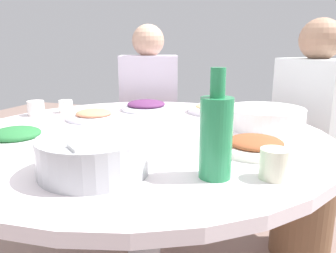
% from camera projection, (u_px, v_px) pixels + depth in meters
% --- Properties ---
extents(round_dining_table, '(1.31, 1.31, 0.76)m').
position_uv_depth(round_dining_table, '(143.00, 163.00, 1.21)').
color(round_dining_table, '#99999E').
rests_on(round_dining_table, ground).
extents(rice_bowl, '(0.27, 0.27, 0.10)m').
position_uv_depth(rice_bowl, '(94.00, 154.00, 0.80)').
color(rice_bowl, '#B2B5BA').
rests_on(rice_bowl, round_dining_table).
extents(soup_bowl, '(0.29, 0.29, 0.07)m').
position_uv_depth(soup_bowl, '(265.00, 118.00, 1.25)').
color(soup_bowl, white).
rests_on(soup_bowl, round_dining_table).
extents(dish_greens, '(0.21, 0.21, 0.05)m').
position_uv_depth(dish_greens, '(16.00, 137.00, 1.05)').
color(dish_greens, white).
rests_on(dish_greens, round_dining_table).
extents(dish_shrimp, '(0.23, 0.23, 0.04)m').
position_uv_depth(dish_shrimp, '(94.00, 115.00, 1.39)').
color(dish_shrimp, white).
rests_on(dish_shrimp, round_dining_table).
extents(dish_stirfry, '(0.22, 0.22, 0.05)m').
position_uv_depth(dish_stirfry, '(255.00, 145.00, 0.97)').
color(dish_stirfry, white).
rests_on(dish_stirfry, round_dining_table).
extents(dish_noodles, '(0.24, 0.24, 0.04)m').
position_uv_depth(dish_noodles, '(214.00, 109.00, 1.53)').
color(dish_noodles, silver).
rests_on(dish_noodles, round_dining_table).
extents(dish_eggplant, '(0.24, 0.24, 0.05)m').
position_uv_depth(dish_eggplant, '(146.00, 106.00, 1.59)').
color(dish_eggplant, silver).
rests_on(dish_eggplant, round_dining_table).
extents(green_bottle, '(0.08, 0.08, 0.26)m').
position_uv_depth(green_bottle, '(216.00, 135.00, 0.76)').
color(green_bottle, '#288650').
rests_on(green_bottle, round_dining_table).
extents(tea_cup_near, '(0.06, 0.06, 0.06)m').
position_uv_depth(tea_cup_near, '(66.00, 106.00, 1.52)').
color(tea_cup_near, white).
rests_on(tea_cup_near, round_dining_table).
extents(tea_cup_far, '(0.07, 0.07, 0.07)m').
position_uv_depth(tea_cup_far, '(274.00, 164.00, 0.77)').
color(tea_cup_far, beige).
rests_on(tea_cup_far, round_dining_table).
extents(tea_cup_side, '(0.07, 0.07, 0.06)m').
position_uv_depth(tea_cup_side, '(36.00, 108.00, 1.46)').
color(tea_cup_side, white).
rests_on(tea_cup_side, round_dining_table).
extents(stool_for_diner_left, '(0.30, 0.30, 0.42)m').
position_uv_depth(stool_for_diner_left, '(302.00, 216.00, 1.70)').
color(stool_for_diner_left, brown).
rests_on(stool_for_diner_left, ground).
extents(diner_left, '(0.47, 0.47, 0.76)m').
position_uv_depth(diner_left, '(313.00, 115.00, 1.58)').
color(diner_left, '#2D333D').
rests_on(diner_left, stool_for_diner_left).
extents(stool_for_diner_right, '(0.35, 0.35, 0.42)m').
position_uv_depth(stool_for_diner_right, '(150.00, 179.00, 2.16)').
color(stool_for_diner_right, brown).
rests_on(stool_for_diner_right, ground).
extents(diner_right, '(0.42, 0.43, 0.76)m').
position_uv_depth(diner_right, '(149.00, 99.00, 2.04)').
color(diner_right, '#2D333D').
rests_on(diner_right, stool_for_diner_right).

